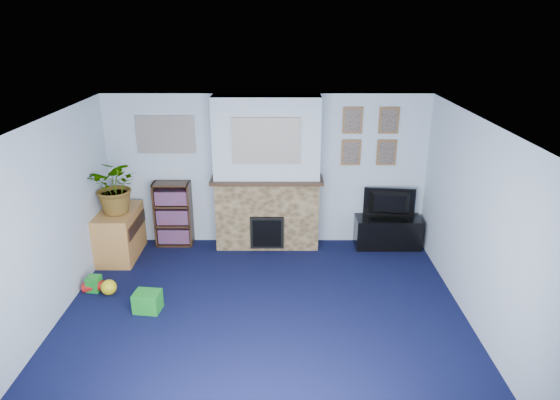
{
  "coord_description": "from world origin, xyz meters",
  "views": [
    {
      "loc": [
        0.22,
        -5.26,
        3.49
      ],
      "look_at": [
        0.2,
        0.78,
        1.25
      ],
      "focal_mm": 32.0,
      "sensor_mm": 36.0,
      "label": 1
    }
  ],
  "objects_px": {
    "tv_stand": "(387,233)",
    "bookshelf": "(174,215)",
    "television": "(390,204)",
    "sideboard": "(120,235)"
  },
  "relations": [
    {
      "from": "tv_stand",
      "to": "sideboard",
      "type": "relative_size",
      "value": 1.08
    },
    {
      "from": "tv_stand",
      "to": "television",
      "type": "relative_size",
      "value": 1.28
    },
    {
      "from": "tv_stand",
      "to": "sideboard",
      "type": "xyz_separation_m",
      "value": [
        -4.16,
        -0.36,
        0.12
      ]
    },
    {
      "from": "bookshelf",
      "to": "television",
      "type": "bearing_deg",
      "value": -0.95
    },
    {
      "from": "tv_stand",
      "to": "bookshelf",
      "type": "relative_size",
      "value": 0.98
    },
    {
      "from": "tv_stand",
      "to": "bookshelf",
      "type": "xyz_separation_m",
      "value": [
        -3.42,
        0.08,
        0.28
      ]
    },
    {
      "from": "television",
      "to": "bookshelf",
      "type": "bearing_deg",
      "value": 5.57
    },
    {
      "from": "television",
      "to": "sideboard",
      "type": "relative_size",
      "value": 0.84
    },
    {
      "from": "television",
      "to": "bookshelf",
      "type": "distance_m",
      "value": 3.43
    },
    {
      "from": "tv_stand",
      "to": "bookshelf",
      "type": "height_order",
      "value": "bookshelf"
    }
  ]
}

